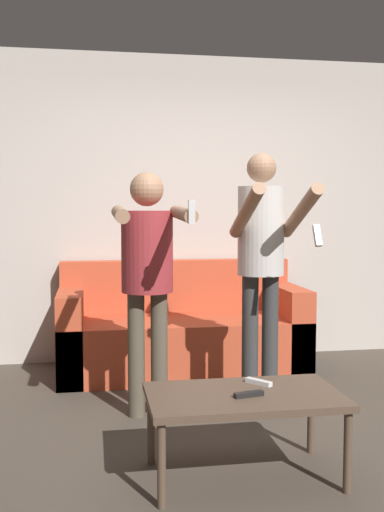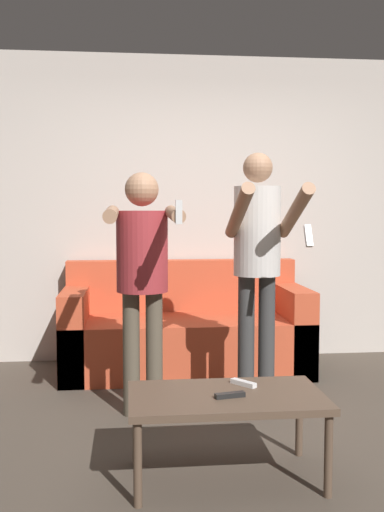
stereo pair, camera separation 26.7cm
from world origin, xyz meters
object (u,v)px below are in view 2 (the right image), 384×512
couch (185,334)px  coffee_table (226,402)px  person_standing_left (142,263)px  person_standing_right (258,252)px  remote_near (230,395)px  remote_far (243,383)px

couch → coffee_table: bearing=-89.6°
couch → person_standing_left: person_standing_left is taller
person_standing_left → person_standing_right: person_standing_right is taller
person_standing_left → remote_near: (0.40, -1.02, -0.56)m
person_standing_right → remote_far: size_ratio=12.35×
person_standing_left → coffee_table: (0.39, -0.96, -0.61)m
couch → person_standing_right: person_standing_right is taller
couch → remote_near: size_ratio=12.97×
remote_far → remote_near: bearing=-118.4°
person_standing_right → couch: bearing=109.3°
coffee_table → remote_far: size_ratio=6.97×
couch → person_standing_left: (-0.38, -1.08, 0.69)m
person_standing_right → remote_near: bearing=-109.3°
couch → remote_near: couch is taller
remote_near → person_standing_left: bearing=111.3°
coffee_table → remote_near: (0.01, -0.06, 0.05)m
person_standing_left → coffee_table: bearing=-68.0°
person_standing_left → remote_far: 1.12m
coffee_table → person_standing_left: bearing=112.0°
coffee_table → remote_far: 0.18m
person_standing_left → remote_near: bearing=-68.7°
person_standing_left → remote_near: 1.23m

